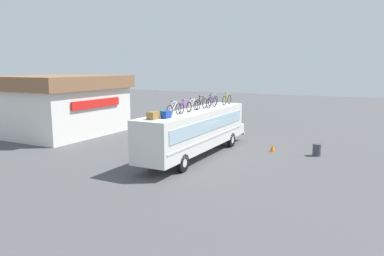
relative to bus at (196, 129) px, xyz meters
The scene contains 15 objects.
ground_plane 1.90m from the bus, behind, with size 120.00×120.00×0.00m, color #4C4C4F.
bus is the anchor object (origin of this frame).
luggage_bag_1 5.25m from the bus, behind, with size 0.70×0.45×0.42m, color olive.
luggage_bag_2 4.58m from the bus, behind, with size 0.60×0.37×0.41m, color #193899.
luggage_bag_3 3.98m from the bus, behind, with size 0.44×0.56×0.35m, color #1E7F66.
rooftop_bicycle_1 3.47m from the bus, behind, with size 1.74×0.44×0.90m.
rooftop_bicycle_2 2.44m from the bus, behind, with size 1.72×0.44×0.88m.
rooftop_bicycle_3 1.77m from the bus, behind, with size 1.66×0.44×0.87m.
rooftop_bicycle_4 1.84m from the bus, ahead, with size 1.82×0.44×0.97m.
rooftop_bicycle_5 2.59m from the bus, ahead, with size 1.74×0.44×0.93m.
rooftop_bicycle_6 3.66m from the bus, ahead, with size 1.76×0.44×0.94m.
rooftop_bicycle_7 4.80m from the bus, ahead, with size 1.73×0.44×0.94m.
roadside_building 15.36m from the bus, 82.32° to the left, with size 10.45×9.48×5.34m.
trash_bin 8.51m from the bus, 61.93° to the right, with size 0.56×0.56×0.85m, color #3F3F47.
traffic_cone 5.99m from the bus, 48.63° to the right, with size 0.38×0.38×0.51m, color orange.
Camera 1 is at (-21.71, -11.02, 6.10)m, focal length 33.87 mm.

